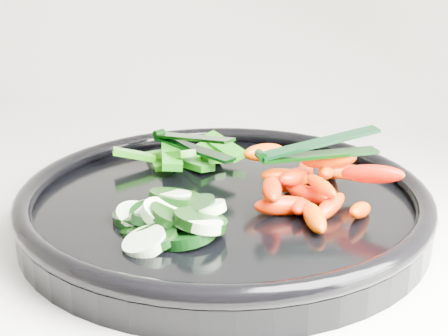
# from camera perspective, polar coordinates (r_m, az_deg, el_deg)

# --- Properties ---
(veggie_tray) EXTENTS (0.44, 0.44, 0.04)m
(veggie_tray) POSITION_cam_1_polar(r_m,az_deg,el_deg) (0.57, 0.00, -3.25)
(veggie_tray) COLOR black
(veggie_tray) RESTS_ON counter
(cucumber_pile) EXTENTS (0.12, 0.12, 0.04)m
(cucumber_pile) POSITION_cam_1_polar(r_m,az_deg,el_deg) (0.52, -5.34, -4.55)
(cucumber_pile) COLOR black
(cucumber_pile) RESTS_ON veggie_tray
(carrot_pile) EXTENTS (0.15, 0.17, 0.05)m
(carrot_pile) POSITION_cam_1_polar(r_m,az_deg,el_deg) (0.57, 7.93, -1.26)
(carrot_pile) COLOR #F84200
(carrot_pile) RESTS_ON veggie_tray
(pepper_pile) EXTENTS (0.13, 0.11, 0.04)m
(pepper_pile) POSITION_cam_1_polar(r_m,az_deg,el_deg) (0.66, -3.76, 1.04)
(pepper_pile) COLOR #0A6F10
(pepper_pile) RESTS_ON veggie_tray
(tong_carrot) EXTENTS (0.11, 0.07, 0.02)m
(tong_carrot) POSITION_cam_1_polar(r_m,az_deg,el_deg) (0.56, 8.41, 1.73)
(tong_carrot) COLOR black
(tong_carrot) RESTS_ON carrot_pile
(tong_pepper) EXTENTS (0.11, 0.07, 0.02)m
(tong_pepper) POSITION_cam_1_polar(r_m,az_deg,el_deg) (0.65, -3.09, 2.36)
(tong_pepper) COLOR black
(tong_pepper) RESTS_ON pepper_pile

